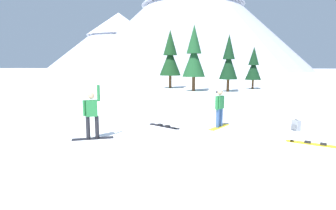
% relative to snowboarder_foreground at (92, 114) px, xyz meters
% --- Properties ---
extents(ground_plane, '(800.00, 800.00, 0.00)m').
position_rel_snowboarder_foreground_xyz_m(ground_plane, '(2.61, 0.38, -0.95)').
color(ground_plane, white).
extents(snowboarder_foreground, '(1.44, 0.99, 2.01)m').
position_rel_snowboarder_foreground_xyz_m(snowboarder_foreground, '(0.00, 0.00, 0.00)').
color(snowboarder_foreground, black).
rests_on(snowboarder_foreground, ground_plane).
extents(snowboarder_midground, '(0.84, 1.53, 1.68)m').
position_rel_snowboarder_foreground_xyz_m(snowboarder_midground, '(4.38, 3.19, -0.07)').
color(snowboarder_midground, yellow).
rests_on(snowboarder_midground, ground_plane).
extents(loose_snowboard_near_left, '(1.68, 0.96, 0.09)m').
position_rel_snowboarder_foreground_xyz_m(loose_snowboard_near_left, '(1.97, 2.69, -0.93)').
color(loose_snowboard_near_left, black).
rests_on(loose_snowboard_near_left, ground_plane).
extents(loose_snowboard_near_right, '(1.89, 0.80, 0.09)m').
position_rel_snowboarder_foreground_xyz_m(loose_snowboard_near_right, '(7.80, 1.36, -0.93)').
color(loose_snowboard_near_right, yellow).
rests_on(loose_snowboard_near_right, ground_plane).
extents(backpack_grey, '(0.37, 0.38, 0.47)m').
position_rel_snowboarder_foreground_xyz_m(backpack_grey, '(7.54, 3.46, -0.74)').
color(backpack_grey, gray).
rests_on(backpack_grey, ground_plane).
extents(pine_tree_short, '(2.68, 2.68, 7.16)m').
position_rel_snowboarder_foreground_xyz_m(pine_tree_short, '(-3.41, 23.88, 2.95)').
color(pine_tree_short, '#472D19').
rests_on(pine_tree_short, ground_plane).
extents(pine_tree_tall, '(1.97, 1.97, 6.05)m').
position_rel_snowboarder_foreground_xyz_m(pine_tree_tall, '(3.82, 20.87, 2.34)').
color(pine_tree_tall, '#472D19').
rests_on(pine_tree_tall, ground_plane).
extents(pine_tree_broad, '(1.91, 1.91, 5.02)m').
position_rel_snowboarder_foreground_xyz_m(pine_tree_broad, '(6.53, 25.27, 1.79)').
color(pine_tree_broad, '#472D19').
rests_on(pine_tree_broad, ground_plane).
extents(pine_tree_young, '(2.51, 2.51, 7.17)m').
position_rel_snowboarder_foreground_xyz_m(pine_tree_young, '(0.14, 20.55, 2.95)').
color(pine_tree_young, '#472D19').
rests_on(pine_tree_young, ground_plane).
extents(peak_east_ridge, '(113.83, 113.83, 45.37)m').
position_rel_snowboarder_foreground_xyz_m(peak_east_ridge, '(-92.11, 195.01, 22.75)').
color(peak_east_ridge, '#B2B7C6').
rests_on(peak_east_ridge, ground_plane).
extents(peak_west_ridge, '(148.92, 148.92, 69.87)m').
position_rel_snowboarder_foreground_xyz_m(peak_west_ridge, '(-28.08, 172.72, 35.56)').
color(peak_west_ridge, '#9EA3B2').
rests_on(peak_west_ridge, ground_plane).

